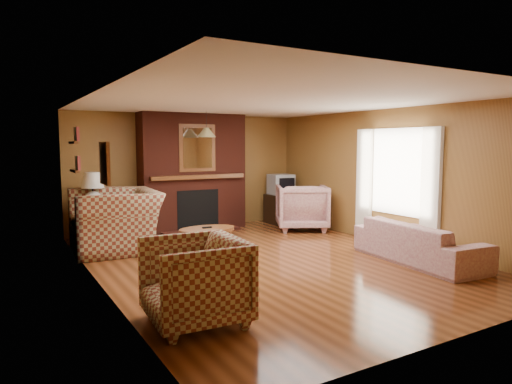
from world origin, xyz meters
TOP-DOWN VIEW (x-y plane):
  - floor at (0.00, 0.00)m, footprint 6.50×6.50m
  - ceiling at (0.00, 0.00)m, footprint 6.50×6.50m
  - wall_back at (0.00, 3.25)m, footprint 6.50×0.00m
  - wall_front at (0.00, -3.25)m, footprint 6.50×0.00m
  - wall_left at (-2.50, 0.00)m, footprint 0.00×6.50m
  - wall_right at (2.50, 0.00)m, footprint 0.00×6.50m
  - fireplace at (0.00, 2.98)m, footprint 2.20×0.82m
  - window_right at (2.45, -0.20)m, footprint 0.10×1.85m
  - bookshelf at (-2.44, 1.90)m, footprint 0.09×0.55m
  - botanical_print at (-2.47, -0.30)m, footprint 0.05×0.40m
  - pendant_light at (0.00, 2.30)m, footprint 0.36×0.36m
  - plaid_loveseat at (-1.85, 1.96)m, footprint 1.46×1.65m
  - plaid_armchair at (-1.95, -1.71)m, footprint 1.01×0.98m
  - floral_sofa at (1.90, -1.20)m, footprint 1.02×2.16m
  - floral_armchair at (1.94, 1.85)m, footprint 1.38×1.39m
  - coffee_table at (-0.73, 0.70)m, footprint 0.92×0.57m
  - side_table at (-2.10, 2.45)m, footprint 0.49×0.49m
  - table_lamp at (-2.10, 2.45)m, footprint 0.39×0.39m
  - tv_stand at (2.05, 2.80)m, footprint 0.62×0.57m
  - crt_tv at (2.05, 2.79)m, footprint 0.54×0.54m

SIDE VIEW (x-z plane):
  - floor at x=0.00m, z-range 0.00..0.00m
  - floral_sofa at x=1.90m, z-range 0.00..0.61m
  - tv_stand at x=2.05m, z-range 0.00..0.64m
  - side_table at x=-2.10m, z-range 0.00..0.65m
  - coffee_table at x=-0.73m, z-range 0.16..0.65m
  - plaid_armchair at x=-1.95m, z-range 0.00..0.86m
  - floral_armchair at x=1.94m, z-range 0.00..0.95m
  - plaid_loveseat at x=-1.85m, z-range 0.00..1.01m
  - crt_tv at x=2.05m, z-range 0.64..1.10m
  - table_lamp at x=-2.10m, z-range 0.69..1.33m
  - window_right at x=2.45m, z-range 0.13..2.13m
  - fireplace at x=0.00m, z-range -0.02..2.38m
  - wall_back at x=0.00m, z-range -2.05..4.45m
  - wall_front at x=0.00m, z-range -2.05..4.45m
  - wall_left at x=-2.50m, z-range -2.05..4.45m
  - wall_right at x=2.50m, z-range -2.05..4.45m
  - botanical_print at x=-2.47m, z-range 1.30..1.80m
  - bookshelf at x=-2.44m, z-range 1.31..2.02m
  - pendant_light at x=0.00m, z-range 1.76..2.24m
  - ceiling at x=0.00m, z-range 2.40..2.40m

